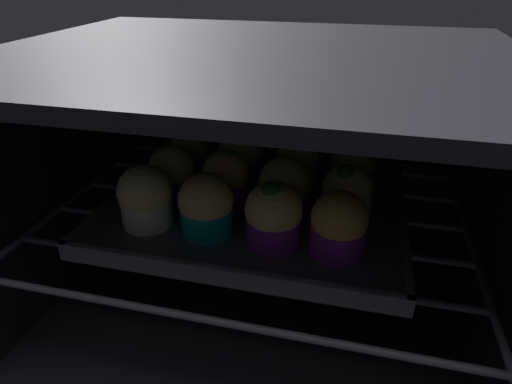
{
  "coord_description": "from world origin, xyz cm",
  "views": [
    {
      "loc": [
        11.96,
        -25.86,
        44.31
      ],
      "look_at": [
        0.0,
        22.72,
        17.26
      ],
      "focal_mm": 30.43,
      "sensor_mm": 36.0,
      "label": 1
    }
  ],
  "objects_px": {
    "baking_tray": "(256,209)",
    "muffin_row2_col2": "(297,164)",
    "muffin_row0_col0": "(146,198)",
    "muffin_row2_col3": "(352,167)",
    "muffin_row2_col1": "(241,155)",
    "muffin_row1_col3": "(346,194)",
    "muffin_row0_col2": "(273,215)",
    "muffin_row1_col0": "(173,174)",
    "muffin_row2_col0": "(191,153)",
    "muffin_row0_col1": "(206,206)",
    "muffin_row0_col3": "(339,226)",
    "muffin_row1_col1": "(226,179)",
    "muffin_row1_col2": "(284,187)"
  },
  "relations": [
    {
      "from": "muffin_row0_col3",
      "to": "muffin_row0_col1",
      "type": "bearing_deg",
      "value": 178.42
    },
    {
      "from": "muffin_row2_col2",
      "to": "baking_tray",
      "type": "bearing_deg",
      "value": -119.4
    },
    {
      "from": "muffin_row1_col3",
      "to": "muffin_row2_col3",
      "type": "relative_size",
      "value": 0.98
    },
    {
      "from": "muffin_row0_col0",
      "to": "muffin_row0_col1",
      "type": "xyz_separation_m",
      "value": [
        0.08,
        -0.0,
        -0.0
      ]
    },
    {
      "from": "muffin_row1_col0",
      "to": "muffin_row1_col1",
      "type": "bearing_deg",
      "value": -1.27
    },
    {
      "from": "muffin_row2_col3",
      "to": "muffin_row1_col3",
      "type": "bearing_deg",
      "value": -92.35
    },
    {
      "from": "muffin_row1_col0",
      "to": "muffin_row2_col1",
      "type": "xyz_separation_m",
      "value": [
        0.08,
        0.08,
        0.0
      ]
    },
    {
      "from": "baking_tray",
      "to": "muffin_row0_col1",
      "type": "xyz_separation_m",
      "value": [
        -0.04,
        -0.07,
        0.04
      ]
    },
    {
      "from": "muffin_row2_col0",
      "to": "muffin_row0_col3",
      "type": "bearing_deg",
      "value": -33.68
    },
    {
      "from": "muffin_row0_col1",
      "to": "muffin_row0_col3",
      "type": "bearing_deg",
      "value": -1.58
    },
    {
      "from": "muffin_row0_col1",
      "to": "muffin_row2_col2",
      "type": "distance_m",
      "value": 0.17
    },
    {
      "from": "muffin_row0_col0",
      "to": "muffin_row2_col2",
      "type": "height_order",
      "value": "muffin_row0_col0"
    },
    {
      "from": "muffin_row0_col0",
      "to": "muffin_row2_col0",
      "type": "relative_size",
      "value": 1.06
    },
    {
      "from": "muffin_row2_col3",
      "to": "muffin_row2_col1",
      "type": "bearing_deg",
      "value": -178.43
    },
    {
      "from": "muffin_row0_col3",
      "to": "muffin_row1_col0",
      "type": "bearing_deg",
      "value": 161.31
    },
    {
      "from": "muffin_row1_col3",
      "to": "muffin_row2_col3",
      "type": "distance_m",
      "value": 0.08
    },
    {
      "from": "muffin_row0_col1",
      "to": "muffin_row1_col1",
      "type": "bearing_deg",
      "value": 88.37
    },
    {
      "from": "muffin_row1_col0",
      "to": "muffin_row2_col1",
      "type": "distance_m",
      "value": 0.11
    },
    {
      "from": "muffin_row1_col1",
      "to": "muffin_row2_col3",
      "type": "distance_m",
      "value": 0.18
    },
    {
      "from": "muffin_row0_col2",
      "to": "muffin_row0_col1",
      "type": "bearing_deg",
      "value": 178.3
    },
    {
      "from": "muffin_row1_col0",
      "to": "muffin_row1_col1",
      "type": "distance_m",
      "value": 0.08
    },
    {
      "from": "muffin_row0_col3",
      "to": "muffin_row2_col3",
      "type": "relative_size",
      "value": 0.97
    },
    {
      "from": "muffin_row1_col0",
      "to": "muffin_row2_col0",
      "type": "xyz_separation_m",
      "value": [
        -0.0,
        0.08,
        -0.0
      ]
    },
    {
      "from": "muffin_row1_col3",
      "to": "muffin_row2_col0",
      "type": "xyz_separation_m",
      "value": [
        -0.23,
        0.07,
        0.0
      ]
    },
    {
      "from": "muffin_row1_col2",
      "to": "muffin_row2_col2",
      "type": "bearing_deg",
      "value": 86.36
    },
    {
      "from": "muffin_row1_col3",
      "to": "muffin_row2_col1",
      "type": "height_order",
      "value": "muffin_row2_col1"
    },
    {
      "from": "muffin_row1_col3",
      "to": "muffin_row2_col2",
      "type": "relative_size",
      "value": 1.05
    },
    {
      "from": "muffin_row1_col0",
      "to": "muffin_row2_col0",
      "type": "height_order",
      "value": "muffin_row1_col0"
    },
    {
      "from": "muffin_row1_col2",
      "to": "muffin_row2_col1",
      "type": "relative_size",
      "value": 0.92
    },
    {
      "from": "muffin_row1_col0",
      "to": "muffin_row2_col0",
      "type": "distance_m",
      "value": 0.08
    },
    {
      "from": "muffin_row0_col2",
      "to": "muffin_row0_col3",
      "type": "xyz_separation_m",
      "value": [
        0.07,
        -0.0,
        -0.0
      ]
    },
    {
      "from": "baking_tray",
      "to": "muffin_row2_col2",
      "type": "relative_size",
      "value": 5.38
    },
    {
      "from": "baking_tray",
      "to": "muffin_row1_col1",
      "type": "height_order",
      "value": "muffin_row1_col1"
    },
    {
      "from": "muffin_row2_col0",
      "to": "muffin_row0_col1",
      "type": "bearing_deg",
      "value": -62.69
    },
    {
      "from": "muffin_row1_col0",
      "to": "muffin_row0_col3",
      "type": "bearing_deg",
      "value": -18.69
    },
    {
      "from": "muffin_row1_col1",
      "to": "muffin_row0_col0",
      "type": "bearing_deg",
      "value": -138.7
    },
    {
      "from": "muffin_row0_col2",
      "to": "muffin_row1_col0",
      "type": "bearing_deg",
      "value": 154.11
    },
    {
      "from": "muffin_row1_col1",
      "to": "muffin_row1_col3",
      "type": "distance_m",
      "value": 0.16
    },
    {
      "from": "muffin_row0_col0",
      "to": "muffin_row0_col3",
      "type": "relative_size",
      "value": 1.04
    },
    {
      "from": "baking_tray",
      "to": "muffin_row1_col0",
      "type": "distance_m",
      "value": 0.12
    },
    {
      "from": "muffin_row1_col2",
      "to": "muffin_row2_col2",
      "type": "distance_m",
      "value": 0.07
    },
    {
      "from": "muffin_row0_col2",
      "to": "muffin_row2_col1",
      "type": "distance_m",
      "value": 0.17
    },
    {
      "from": "muffin_row2_col0",
      "to": "muffin_row1_col0",
      "type": "bearing_deg",
      "value": -87.76
    },
    {
      "from": "muffin_row2_col1",
      "to": "muffin_row1_col0",
      "type": "bearing_deg",
      "value": -134.48
    },
    {
      "from": "muffin_row0_col0",
      "to": "muffin_row0_col1",
      "type": "height_order",
      "value": "muffin_row0_col0"
    },
    {
      "from": "muffin_row1_col1",
      "to": "muffin_row2_col2",
      "type": "distance_m",
      "value": 0.11
    },
    {
      "from": "muffin_row0_col0",
      "to": "muffin_row0_col3",
      "type": "bearing_deg",
      "value": -1.27
    },
    {
      "from": "muffin_row0_col0",
      "to": "muffin_row1_col3",
      "type": "bearing_deg",
      "value": 17.41
    },
    {
      "from": "muffin_row0_col3",
      "to": "muffin_row1_col1",
      "type": "relative_size",
      "value": 0.95
    },
    {
      "from": "muffin_row0_col2",
      "to": "muffin_row1_col3",
      "type": "bearing_deg",
      "value": 45.12
    }
  ]
}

